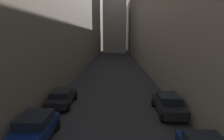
# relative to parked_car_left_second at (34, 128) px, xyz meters

# --- Properties ---
(ground_plane) EXTENTS (264.00, 264.00, 0.00)m
(ground_plane) POSITION_rel_parked_car_left_second_xyz_m (4.40, 35.88, -0.80)
(ground_plane) COLOR #232326
(building_block_left) EXTENTS (11.91, 108.00, 22.48)m
(building_block_left) POSITION_rel_parked_car_left_second_xyz_m (-7.06, 37.88, 10.44)
(building_block_left) COLOR #756B5B
(building_block_left) RESTS_ON ground
(building_block_right) EXTENTS (10.57, 108.00, 19.49)m
(building_block_right) POSITION_rel_parked_car_left_second_xyz_m (15.18, 37.88, 8.95)
(building_block_right) COLOR gray
(building_block_right) RESTS_ON ground
(parked_car_left_second) EXTENTS (2.04, 4.04, 1.54)m
(parked_car_left_second) POSITION_rel_parked_car_left_second_xyz_m (0.00, 0.00, 0.00)
(parked_car_left_second) COLOR navy
(parked_car_left_second) RESTS_ON ground
(parked_car_left_third) EXTENTS (1.89, 4.50, 1.39)m
(parked_car_left_third) POSITION_rel_parked_car_left_second_xyz_m (-0.00, 5.97, -0.06)
(parked_car_left_third) COLOR black
(parked_car_left_third) RESTS_ON ground
(parked_car_right_third) EXTENTS (1.91, 4.48, 1.56)m
(parked_car_right_third) POSITION_rel_parked_car_left_second_xyz_m (8.80, 4.20, -0.00)
(parked_car_right_third) COLOR black
(parked_car_right_third) RESTS_ON ground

